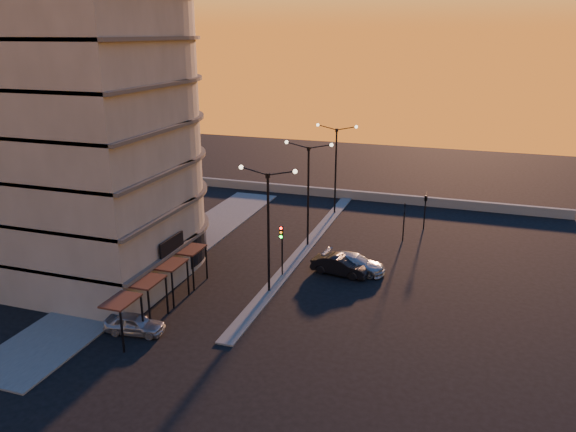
{
  "coord_description": "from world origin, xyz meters",
  "views": [
    {
      "loc": [
        13.43,
        -35.52,
        18.39
      ],
      "look_at": [
        -0.36,
        5.51,
        4.18
      ],
      "focal_mm": 35.0,
      "sensor_mm": 36.0,
      "label": 1
    }
  ],
  "objects_px": {
    "car_hatchback": "(135,324)",
    "car_sedan": "(340,265)",
    "streetlamp_mid": "(308,186)",
    "car_wagon": "(354,263)",
    "traffic_light_main": "(282,242)"
  },
  "relations": [
    {
      "from": "streetlamp_mid",
      "to": "car_sedan",
      "type": "bearing_deg",
      "value": -50.6
    },
    {
      "from": "traffic_light_main",
      "to": "car_sedan",
      "type": "height_order",
      "value": "traffic_light_main"
    },
    {
      "from": "car_hatchback",
      "to": "car_sedan",
      "type": "distance_m",
      "value": 16.75
    },
    {
      "from": "car_hatchback",
      "to": "car_wagon",
      "type": "distance_m",
      "value": 17.99
    },
    {
      "from": "car_hatchback",
      "to": "car_wagon",
      "type": "xyz_separation_m",
      "value": [
        11.23,
        14.06,
        0.08
      ]
    },
    {
      "from": "streetlamp_mid",
      "to": "car_wagon",
      "type": "relative_size",
      "value": 1.88
    },
    {
      "from": "streetlamp_mid",
      "to": "car_sedan",
      "type": "distance_m",
      "value": 8.28
    },
    {
      "from": "traffic_light_main",
      "to": "car_hatchback",
      "type": "relative_size",
      "value": 1.1
    },
    {
      "from": "car_hatchback",
      "to": "car_wagon",
      "type": "bearing_deg",
      "value": -45.92
    },
    {
      "from": "streetlamp_mid",
      "to": "car_wagon",
      "type": "xyz_separation_m",
      "value": [
        5.2,
        -4.35,
        -4.86
      ]
    },
    {
      "from": "car_sedan",
      "to": "car_wagon",
      "type": "distance_m",
      "value": 1.26
    },
    {
      "from": "traffic_light_main",
      "to": "car_hatchback",
      "type": "height_order",
      "value": "traffic_light_main"
    },
    {
      "from": "car_hatchback",
      "to": "car_sedan",
      "type": "relative_size",
      "value": 0.83
    },
    {
      "from": "traffic_light_main",
      "to": "car_hatchback",
      "type": "xyz_separation_m",
      "value": [
        -6.04,
        -11.28,
        -2.23
      ]
    },
    {
      "from": "streetlamp_mid",
      "to": "traffic_light_main",
      "type": "relative_size",
      "value": 2.24
    }
  ]
}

